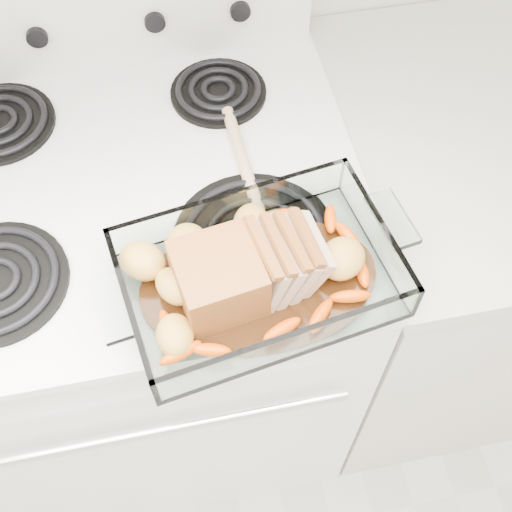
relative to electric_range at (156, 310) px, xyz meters
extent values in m
cube|color=white|center=(0.00, 0.00, -0.02)|extent=(0.76, 0.65, 0.92)
cube|color=black|center=(0.00, -0.32, -0.03)|extent=(0.65, 0.02, 0.55)
cylinder|color=silver|center=(0.00, -0.36, 0.26)|extent=(0.61, 0.02, 0.02)
cube|color=white|center=(0.00, 0.00, 0.44)|extent=(0.78, 0.67, 0.02)
cube|color=white|center=(0.00, 0.29, 0.54)|extent=(0.76, 0.06, 0.18)
cylinder|color=black|center=(0.19, -0.16, 0.46)|extent=(0.25, 0.25, 0.01)
cylinder|color=black|center=(0.19, 0.16, 0.46)|extent=(0.17, 0.17, 0.01)
cylinder|color=black|center=(-0.10, 0.26, 0.54)|extent=(0.04, 0.02, 0.04)
cylinder|color=black|center=(0.10, 0.26, 0.54)|extent=(0.04, 0.02, 0.04)
cylinder|color=black|center=(0.25, 0.26, 0.54)|extent=(0.04, 0.02, 0.04)
cube|color=beige|center=(0.66, 0.00, -0.03)|extent=(0.55, 0.65, 0.90)
cube|color=silver|center=(0.66, 0.00, 0.43)|extent=(0.58, 0.68, 0.03)
cube|color=silver|center=(0.18, -0.24, 0.47)|extent=(0.37, 0.24, 0.01)
cube|color=silver|center=(0.18, -0.36, 0.50)|extent=(0.37, 0.01, 0.06)
cube|color=silver|center=(0.18, -0.13, 0.50)|extent=(0.37, 0.01, 0.06)
cube|color=silver|center=(0.00, -0.24, 0.50)|extent=(0.01, 0.24, 0.06)
cube|color=silver|center=(0.36, -0.24, 0.50)|extent=(0.01, 0.24, 0.06)
cylinder|color=black|center=(0.18, -0.24, 0.47)|extent=(0.21, 0.21, 0.00)
cube|color=brown|center=(0.12, -0.24, 0.52)|extent=(0.11, 0.11, 0.09)
cube|color=tan|center=(0.19, -0.24, 0.51)|extent=(0.04, 0.11, 0.08)
cube|color=tan|center=(0.21, -0.24, 0.51)|extent=(0.04, 0.10, 0.08)
cube|color=tan|center=(0.23, -0.24, 0.51)|extent=(0.05, 0.10, 0.08)
cube|color=tan|center=(0.25, -0.24, 0.51)|extent=(0.05, 0.10, 0.07)
ellipsoid|color=#E55500|center=(0.04, -0.32, 0.48)|extent=(0.06, 0.02, 0.02)
ellipsoid|color=#E55500|center=(0.29, -0.32, 0.48)|extent=(0.06, 0.02, 0.02)
ellipsoid|color=#E55500|center=(0.33, -0.22, 0.48)|extent=(0.06, 0.02, 0.02)
ellipsoid|color=#E55500|center=(0.03, -0.20, 0.48)|extent=(0.06, 0.02, 0.02)
ellipsoid|color=gold|center=(0.03, -0.17, 0.49)|extent=(0.06, 0.05, 0.04)
ellipsoid|color=gold|center=(0.20, -0.16, 0.49)|extent=(0.06, 0.05, 0.04)
ellipsoid|color=gold|center=(0.30, -0.26, 0.49)|extent=(0.06, 0.05, 0.04)
cylinder|color=#E2BE82|center=(0.20, -0.02, 0.46)|extent=(0.03, 0.24, 0.02)
ellipsoid|color=#E2BE82|center=(0.23, -0.16, 0.46)|extent=(0.07, 0.09, 0.02)
camera|label=1|loc=(0.09, -0.69, 1.26)|focal=45.00mm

